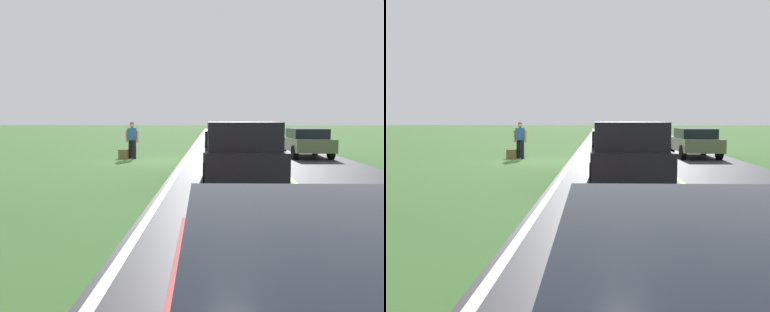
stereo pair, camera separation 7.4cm
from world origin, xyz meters
The scene contains 8 objects.
ground_plane centered at (0.00, 0.00, 0.00)m, with size 200.00×200.00×0.00m, color #427033.
road_surface centered at (-4.97, 0.00, 0.00)m, with size 7.78×120.00×0.00m, color #333338.
lane_edge_line centered at (-1.26, 0.00, 0.01)m, with size 0.16×117.60×0.00m, color silver.
lane_centre_line centered at (-4.97, 0.00, 0.01)m, with size 0.14×117.60×0.00m, color gold.
hitchhiker_walking centered at (1.31, -1.02, 0.98)m, with size 0.62×0.51×1.75m.
suitcase_carried centered at (1.72, -0.93, 0.22)m, with size 0.20×0.46×0.44m, color brown.
pickup_truck_passing centered at (-3.28, 7.28, 0.97)m, with size 2.18×5.44×1.82m.
sedan_near_oncoming centered at (-7.12, -2.33, 0.75)m, with size 2.06×4.47×1.41m.
Camera 2 is at (-2.59, 20.05, 1.93)m, focal length 41.95 mm.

